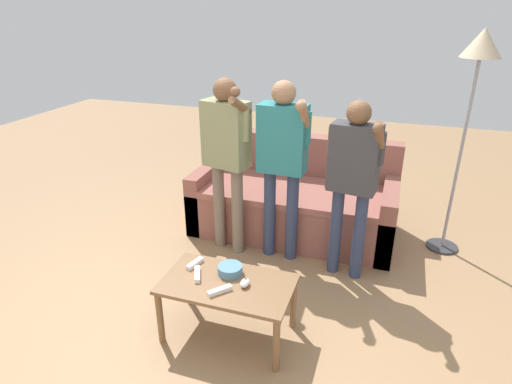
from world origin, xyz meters
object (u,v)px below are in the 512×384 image
Objects in this scene: snack_bowl at (230,270)px; player_left at (226,147)px; couch at (295,201)px; game_remote_wand_spare at (220,291)px; game_remote_nunchuk at (245,283)px; coffee_table at (228,290)px; player_right at (353,172)px; game_remote_wand_far at (195,263)px; game_remote_wand_near at (197,274)px; player_center at (282,152)px; floor_lamp at (478,66)px.

snack_bowl is 1.16m from player_left.
game_remote_wand_spare is at bearing -92.20° from couch.
game_remote_nunchuk is 0.17m from game_remote_wand_spare.
coffee_table is 1.29m from player_right.
game_remote_wand_far is (-0.35, -1.50, 0.13)m from couch.
couch is at bearing 87.80° from game_remote_wand_spare.
coffee_table is 0.23m from game_remote_wand_near.
couch is 1.23× the size of player_center.
couch is at bearing 92.14° from game_remote_nunchuk.
floor_lamp is 2.63m from game_remote_wand_far.
snack_bowl is 2.47m from floor_lamp.
coffee_table is at bearing -78.45° from snack_bowl.
player_left is at bearing 98.00° from game_remote_wand_far.
player_center is 0.60m from player_right.
floor_lamp reaches higher than player_left.
floor_lamp is at bearing 45.19° from game_remote_wand_near.
game_remote_wand_near is (-0.28, -1.61, 0.13)m from couch.
game_remote_wand_near and game_remote_wand_far have the same top height.
couch is 1.31× the size of player_right.
player_right is (-0.81, -0.71, -0.72)m from floor_lamp.
game_remote_wand_near is (0.20, -1.05, -0.54)m from player_left.
player_center is (0.48, 0.02, -0.00)m from player_left.
game_remote_wand_near is 1.08× the size of game_remote_wand_far.
floor_lamp is at bearing 46.99° from snack_bowl.
game_remote_wand_near is at bearing 179.88° from game_remote_nunchuk.
couch is 1.62m from game_remote_nunchuk.
floor_lamp reaches higher than player_center.
player_right is at bearing -47.56° from couch.
couch is 21.69× the size of game_remote_nunchuk.
game_remote_nunchuk is 1.20m from player_center.
snack_bowl is at bearing 101.55° from coffee_table.
player_center is 1.31m from game_remote_wand_spare.
couch is 1.73m from game_remote_wand_spare.
game_remote_wand_far is at bearing 158.20° from coffee_table.
floor_lamp is at bearing 51.58° from game_remote_nunchuk.
game_remote_wand_near is at bearing -57.32° from game_remote_wand_far.
player_right is at bearing -9.78° from player_center.
player_left is 1.20m from game_remote_wand_near.
game_remote_nunchuk reaches higher than game_remote_wand_far.
game_remote_nunchuk reaches higher than game_remote_wand_near.
game_remote_wand_spare is (-0.01, -0.11, 0.08)m from coffee_table.
game_remote_nunchuk is at bearing -128.42° from floor_lamp.
player_right reaches higher than game_remote_wand_far.
player_left is at bearing 117.18° from game_remote_nunchuk.
floor_lamp is at bearing 2.82° from couch.
coffee_table is (-0.06, -1.61, 0.06)m from couch.
game_remote_wand_spare is (-0.13, -0.11, -0.01)m from game_remote_nunchuk.
floor_lamp reaches higher than game_remote_wand_spare.
game_remote_wand_far is at bearing -103.05° from couch.
player_left is 10.16× the size of game_remote_wand_far.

